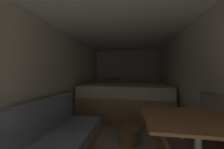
{
  "coord_description": "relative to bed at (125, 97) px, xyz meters",
  "views": [
    {
      "loc": [
        0.19,
        -0.41,
        1.15
      ],
      "look_at": [
        -0.28,
        2.56,
        1.09
      ],
      "focal_mm": 20.05,
      "sensor_mm": 36.0,
      "label": 1
    }
  ],
  "objects": [
    {
      "name": "wall_left",
      "position": [
        -1.17,
        -1.33,
        0.56
      ],
      "size": [
        0.05,
        4.69,
        1.95
      ],
      "primitive_type": "cube",
      "color": "beige",
      "rests_on": "ground"
    },
    {
      "name": "wicker_basket",
      "position": [
        0.13,
        -1.58,
        -0.3
      ],
      "size": [
        0.35,
        0.35,
        0.24
      ],
      "color": "olive",
      "rests_on": "ground"
    },
    {
      "name": "wall_back",
      "position": [
        0.0,
        1.04,
        0.56
      ],
      "size": [
        2.4,
        0.05,
        1.95
      ],
      "primitive_type": "cube",
      "color": "beige",
      "rests_on": "ground"
    },
    {
      "name": "ceiling_slab",
      "position": [
        0.0,
        -1.33,
        1.56
      ],
      "size": [
        2.4,
        4.69,
        0.05
      ],
      "primitive_type": "cube",
      "color": "white",
      "rests_on": "wall_left"
    },
    {
      "name": "bed",
      "position": [
        0.0,
        0.0,
        0.0
      ],
      "size": [
        2.18,
        1.96,
        0.97
      ],
      "color": "tan",
      "rests_on": "ground"
    },
    {
      "name": "dinette_table",
      "position": [
        0.69,
        -2.43,
        0.24
      ],
      "size": [
        0.76,
        0.66,
        0.75
      ],
      "color": "olive",
      "rests_on": "ground"
    },
    {
      "name": "wall_right",
      "position": [
        1.17,
        -1.33,
        0.56
      ],
      "size": [
        0.05,
        4.69,
        1.95
      ],
      "primitive_type": "cube",
      "color": "beige",
      "rests_on": "ground"
    },
    {
      "name": "ground_plane",
      "position": [
        0.0,
        -1.33,
        -0.42
      ],
      "size": [
        6.69,
        6.69,
        0.0
      ],
      "primitive_type": "plane",
      "color": "#A39984"
    },
    {
      "name": "sofa_left",
      "position": [
        -0.83,
        -2.26,
        -0.2
      ],
      "size": [
        0.73,
        2.11,
        0.76
      ],
      "color": "tan",
      "rests_on": "ground"
    }
  ]
}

